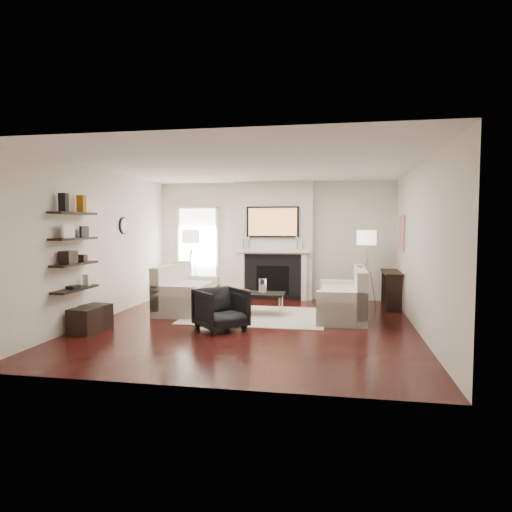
% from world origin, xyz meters
% --- Properties ---
extents(room_envelope, '(6.00, 6.00, 6.00)m').
position_xyz_m(room_envelope, '(0.00, 0.00, 1.35)').
color(room_envelope, black).
rests_on(room_envelope, ground).
extents(chimney_breast, '(1.80, 0.25, 2.70)m').
position_xyz_m(chimney_breast, '(0.00, 2.88, 1.35)').
color(chimney_breast, silver).
rests_on(chimney_breast, floor).
extents(fireplace_surround, '(1.30, 0.02, 1.04)m').
position_xyz_m(fireplace_surround, '(0.00, 2.74, 0.52)').
color(fireplace_surround, black).
rests_on(fireplace_surround, floor).
extents(firebox, '(0.75, 0.02, 0.65)m').
position_xyz_m(firebox, '(0.00, 2.73, 0.45)').
color(firebox, black).
rests_on(firebox, floor).
extents(mantel_pilaster_l, '(0.12, 0.08, 1.10)m').
position_xyz_m(mantel_pilaster_l, '(-0.72, 2.71, 0.55)').
color(mantel_pilaster_l, white).
rests_on(mantel_pilaster_l, floor).
extents(mantel_pilaster_r, '(0.12, 0.08, 1.10)m').
position_xyz_m(mantel_pilaster_r, '(0.72, 2.71, 0.55)').
color(mantel_pilaster_r, white).
rests_on(mantel_pilaster_r, floor).
extents(mantel_shelf, '(1.70, 0.18, 0.07)m').
position_xyz_m(mantel_shelf, '(0.00, 2.69, 1.12)').
color(mantel_shelf, white).
rests_on(mantel_shelf, chimney_breast).
extents(tv_body, '(1.20, 0.06, 0.70)m').
position_xyz_m(tv_body, '(0.00, 2.71, 1.78)').
color(tv_body, black).
rests_on(tv_body, chimney_breast).
extents(tv_screen, '(1.10, 0.00, 0.62)m').
position_xyz_m(tv_screen, '(0.00, 2.68, 1.78)').
color(tv_screen, '#BF723F').
rests_on(tv_screen, tv_body).
extents(candlestick_l_tall, '(0.04, 0.04, 0.30)m').
position_xyz_m(candlestick_l_tall, '(-0.55, 2.70, 1.30)').
color(candlestick_l_tall, silver).
rests_on(candlestick_l_tall, mantel_shelf).
extents(candlestick_l_short, '(0.04, 0.04, 0.24)m').
position_xyz_m(candlestick_l_short, '(-0.68, 2.70, 1.27)').
color(candlestick_l_short, silver).
rests_on(candlestick_l_short, mantel_shelf).
extents(candlestick_r_tall, '(0.04, 0.04, 0.30)m').
position_xyz_m(candlestick_r_tall, '(0.55, 2.70, 1.30)').
color(candlestick_r_tall, silver).
rests_on(candlestick_r_tall, mantel_shelf).
extents(candlestick_r_short, '(0.04, 0.04, 0.24)m').
position_xyz_m(candlestick_r_short, '(0.68, 2.70, 1.27)').
color(candlestick_r_short, silver).
rests_on(candlestick_r_short, mantel_shelf).
extents(hallway_panel, '(0.90, 0.02, 2.10)m').
position_xyz_m(hallway_panel, '(-1.85, 2.98, 1.05)').
color(hallway_panel, white).
rests_on(hallway_panel, floor).
extents(door_trim_l, '(0.06, 0.06, 2.16)m').
position_xyz_m(door_trim_l, '(-2.33, 2.96, 1.05)').
color(door_trim_l, white).
rests_on(door_trim_l, floor).
extents(door_trim_r, '(0.06, 0.06, 2.16)m').
position_xyz_m(door_trim_r, '(-1.37, 2.96, 1.05)').
color(door_trim_r, white).
rests_on(door_trim_r, floor).
extents(door_trim_top, '(1.02, 0.06, 0.06)m').
position_xyz_m(door_trim_top, '(-1.85, 2.96, 2.13)').
color(door_trim_top, white).
rests_on(door_trim_top, wall_back).
extents(rug, '(2.60, 2.00, 0.01)m').
position_xyz_m(rug, '(-0.04, 0.82, 0.01)').
color(rug, '#B6A995').
rests_on(rug, floor).
extents(loveseat_left_base, '(0.85, 1.80, 0.42)m').
position_xyz_m(loveseat_left_base, '(-1.49, 1.14, 0.21)').
color(loveseat_left_base, beige).
rests_on(loveseat_left_base, floor).
extents(loveseat_left_back, '(0.18, 1.80, 0.80)m').
position_xyz_m(loveseat_left_back, '(-1.83, 1.14, 0.53)').
color(loveseat_left_back, beige).
rests_on(loveseat_left_back, floor).
extents(loveseat_left_arm_n, '(0.85, 0.18, 0.60)m').
position_xyz_m(loveseat_left_arm_n, '(-1.49, 0.33, 0.30)').
color(loveseat_left_arm_n, beige).
rests_on(loveseat_left_arm_n, floor).
extents(loveseat_left_arm_s, '(0.85, 0.18, 0.60)m').
position_xyz_m(loveseat_left_arm_s, '(-1.49, 1.95, 0.30)').
color(loveseat_left_arm_s, beige).
rests_on(loveseat_left_arm_s, floor).
extents(loveseat_left_cushion, '(0.63, 1.44, 0.10)m').
position_xyz_m(loveseat_left_cushion, '(-1.44, 1.14, 0.47)').
color(loveseat_left_cushion, beige).
rests_on(loveseat_left_cushion, loveseat_left_base).
extents(pillow_left_orange, '(0.10, 0.42, 0.42)m').
position_xyz_m(pillow_left_orange, '(-1.83, 1.44, 0.73)').
color(pillow_left_orange, '#B26716').
rests_on(pillow_left_orange, loveseat_left_cushion).
extents(pillow_left_charcoal, '(0.10, 0.40, 0.40)m').
position_xyz_m(pillow_left_charcoal, '(-1.83, 0.84, 0.72)').
color(pillow_left_charcoal, black).
rests_on(pillow_left_charcoal, loveseat_left_cushion).
extents(loveseat_right_base, '(0.85, 1.80, 0.42)m').
position_xyz_m(loveseat_right_base, '(1.54, 0.96, 0.21)').
color(loveseat_right_base, beige).
rests_on(loveseat_right_base, floor).
extents(loveseat_right_back, '(0.18, 1.80, 0.80)m').
position_xyz_m(loveseat_right_back, '(1.88, 0.96, 0.53)').
color(loveseat_right_back, beige).
rests_on(loveseat_right_back, floor).
extents(loveseat_right_arm_n, '(0.85, 0.18, 0.60)m').
position_xyz_m(loveseat_right_arm_n, '(1.54, 0.15, 0.30)').
color(loveseat_right_arm_n, beige).
rests_on(loveseat_right_arm_n, floor).
extents(loveseat_right_arm_s, '(0.85, 0.18, 0.60)m').
position_xyz_m(loveseat_right_arm_s, '(1.54, 1.77, 0.30)').
color(loveseat_right_arm_s, beige).
rests_on(loveseat_right_arm_s, floor).
extents(loveseat_right_cushion, '(0.63, 1.44, 0.10)m').
position_xyz_m(loveseat_right_cushion, '(1.49, 0.96, 0.47)').
color(loveseat_right_cushion, beige).
rests_on(loveseat_right_cushion, loveseat_right_base).
extents(pillow_right_orange, '(0.10, 0.42, 0.42)m').
position_xyz_m(pillow_right_orange, '(1.88, 1.26, 0.73)').
color(pillow_right_orange, '#B26716').
rests_on(pillow_right_orange, loveseat_right_cushion).
extents(pillow_right_charcoal, '(0.10, 0.40, 0.40)m').
position_xyz_m(pillow_right_charcoal, '(1.88, 0.66, 0.72)').
color(pillow_right_charcoal, black).
rests_on(pillow_right_charcoal, loveseat_right_cushion).
extents(coffee_table, '(1.10, 0.55, 0.04)m').
position_xyz_m(coffee_table, '(-0.09, 0.97, 0.40)').
color(coffee_table, black).
rests_on(coffee_table, floor).
extents(coffee_leg_nw, '(0.02, 0.02, 0.38)m').
position_xyz_m(coffee_leg_nw, '(-0.59, 0.75, 0.19)').
color(coffee_leg_nw, silver).
rests_on(coffee_leg_nw, floor).
extents(coffee_leg_ne, '(0.02, 0.02, 0.38)m').
position_xyz_m(coffee_leg_ne, '(0.41, 0.75, 0.19)').
color(coffee_leg_ne, silver).
rests_on(coffee_leg_ne, floor).
extents(coffee_leg_sw, '(0.02, 0.02, 0.38)m').
position_xyz_m(coffee_leg_sw, '(-0.59, 1.19, 0.19)').
color(coffee_leg_sw, silver).
rests_on(coffee_leg_sw, floor).
extents(coffee_leg_se, '(0.02, 0.02, 0.38)m').
position_xyz_m(coffee_leg_se, '(0.41, 1.19, 0.19)').
color(coffee_leg_se, silver).
rests_on(coffee_leg_se, floor).
extents(hurricane_glass, '(0.15, 0.15, 0.26)m').
position_xyz_m(hurricane_glass, '(0.06, 0.97, 0.56)').
color(hurricane_glass, white).
rests_on(hurricane_glass, coffee_table).
extents(hurricane_candle, '(0.11, 0.11, 0.16)m').
position_xyz_m(hurricane_candle, '(0.06, 0.97, 0.50)').
color(hurricane_candle, white).
rests_on(hurricane_candle, coffee_table).
extents(copper_bowl, '(0.27, 0.27, 0.05)m').
position_xyz_m(copper_bowl, '(-0.34, 0.97, 0.45)').
color(copper_bowl, '#CD4322').
rests_on(copper_bowl, coffee_table).
extents(armchair, '(0.99, 0.99, 0.74)m').
position_xyz_m(armchair, '(-0.41, -0.37, 0.37)').
color(armchair, black).
rests_on(armchair, floor).
extents(lamp_left_post, '(0.02, 0.02, 1.20)m').
position_xyz_m(lamp_left_post, '(-1.85, 2.44, 0.60)').
color(lamp_left_post, silver).
rests_on(lamp_left_post, floor).
extents(lamp_left_shade, '(0.40, 0.40, 0.30)m').
position_xyz_m(lamp_left_shade, '(-1.85, 2.44, 1.45)').
color(lamp_left_shade, white).
rests_on(lamp_left_shade, lamp_left_post).
extents(lamp_left_leg_a, '(0.25, 0.02, 1.23)m').
position_xyz_m(lamp_left_leg_a, '(-1.74, 2.44, 0.60)').
color(lamp_left_leg_a, silver).
rests_on(lamp_left_leg_a, floor).
extents(lamp_left_leg_b, '(0.14, 0.22, 1.23)m').
position_xyz_m(lamp_left_leg_b, '(-1.91, 2.54, 0.60)').
color(lamp_left_leg_b, silver).
rests_on(lamp_left_leg_b, floor).
extents(lamp_left_leg_c, '(0.14, 0.22, 1.23)m').
position_xyz_m(lamp_left_leg_c, '(-1.91, 2.35, 0.60)').
color(lamp_left_leg_c, silver).
rests_on(lamp_left_leg_c, floor).
extents(lamp_right_post, '(0.02, 0.02, 1.20)m').
position_xyz_m(lamp_right_post, '(2.05, 2.21, 0.60)').
color(lamp_right_post, silver).
rests_on(lamp_right_post, floor).
extents(lamp_right_shade, '(0.40, 0.40, 0.30)m').
position_xyz_m(lamp_right_shade, '(2.05, 2.21, 1.45)').
color(lamp_right_shade, white).
rests_on(lamp_right_shade, lamp_right_post).
extents(lamp_right_leg_a, '(0.25, 0.02, 1.23)m').
position_xyz_m(lamp_right_leg_a, '(2.16, 2.21, 0.60)').
color(lamp_right_leg_a, silver).
rests_on(lamp_right_leg_a, floor).
extents(lamp_right_leg_b, '(0.14, 0.22, 1.23)m').
position_xyz_m(lamp_right_leg_b, '(2.00, 2.31, 0.60)').
color(lamp_right_leg_b, silver).
rests_on(lamp_right_leg_b, floor).
extents(lamp_right_leg_c, '(0.14, 0.22, 1.23)m').
position_xyz_m(lamp_right_leg_c, '(1.99, 2.12, 0.60)').
color(lamp_right_leg_c, silver).
rests_on(lamp_right_leg_c, floor).
extents(console_top, '(0.35, 1.20, 0.04)m').
position_xyz_m(console_top, '(2.57, 2.24, 0.73)').
color(console_top, black).
rests_on(console_top, floor).
extents(console_leg_n, '(0.30, 0.04, 0.71)m').
position_xyz_m(console_leg_n, '(2.57, 1.69, 0.35)').
color(console_leg_n, black).
rests_on(console_leg_n, floor).
extents(console_leg_s, '(0.30, 0.04, 0.71)m').
position_xyz_m(console_leg_s, '(2.57, 2.79, 0.35)').
color(console_leg_s, black).
rests_on(console_leg_s, floor).
extents(wall_art, '(0.03, 0.70, 0.70)m').
position_xyz_m(wall_art, '(2.73, 2.05, 1.55)').
color(wall_art, '#BE735F').
rests_on(wall_art, wall_right).
extents(shelf_bottom, '(0.25, 1.00, 0.03)m').
position_xyz_m(shelf_bottom, '(-2.62, -1.00, 0.70)').
color(shelf_bottom, black).
rests_on(shelf_bottom, wall_left).
extents(shelf_lower, '(0.25, 1.00, 0.04)m').
position_xyz_m(shelf_lower, '(-2.62, -1.00, 1.10)').
color(shelf_lower, black).
rests_on(shelf_lower, wall_left).
extents(shelf_upper, '(0.25, 1.00, 0.04)m').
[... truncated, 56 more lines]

